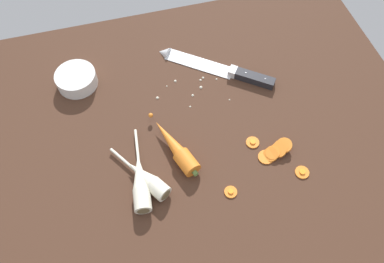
# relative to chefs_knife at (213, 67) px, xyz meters

# --- Properties ---
(ground_plane) EXTENTS (1.20, 0.90, 0.04)m
(ground_plane) POSITION_rel_chefs_knife_xyz_m (-0.12, -0.18, -0.03)
(ground_plane) COLOR #42281C
(chefs_knife) EXTENTS (0.30, 0.24, 0.04)m
(chefs_knife) POSITION_rel_chefs_knife_xyz_m (0.00, 0.00, 0.00)
(chefs_knife) COLOR silver
(chefs_knife) RESTS_ON ground_plane
(whole_carrot) EXTENTS (0.10, 0.20, 0.04)m
(whole_carrot) POSITION_rel_chefs_knife_xyz_m (-0.17, -0.24, 0.01)
(whole_carrot) COLOR orange
(whole_carrot) RESTS_ON ground_plane
(parsnip_front) EXTENTS (0.12, 0.17, 0.04)m
(parsnip_front) POSITION_rel_chefs_knife_xyz_m (-0.25, -0.30, 0.01)
(parsnip_front) COLOR silver
(parsnip_front) RESTS_ON ground_plane
(parsnip_mid_left) EXTENTS (0.05, 0.22, 0.04)m
(parsnip_mid_left) POSITION_rel_chefs_knife_xyz_m (-0.27, -0.30, 0.01)
(parsnip_mid_left) COLOR silver
(parsnip_mid_left) RESTS_ON ground_plane
(carrot_slice_stack) EXTENTS (0.09, 0.05, 0.03)m
(carrot_slice_stack) POSITION_rel_chefs_knife_xyz_m (0.07, -0.30, 0.00)
(carrot_slice_stack) COLOR orange
(carrot_slice_stack) RESTS_ON ground_plane
(carrot_slice_stray_near) EXTENTS (0.03, 0.03, 0.01)m
(carrot_slice_stray_near) POSITION_rel_chefs_knife_xyz_m (-0.07, -0.37, -0.00)
(carrot_slice_stray_near) COLOR orange
(carrot_slice_stray_near) RESTS_ON ground_plane
(carrot_slice_stray_mid) EXTENTS (0.03, 0.03, 0.01)m
(carrot_slice_stray_mid) POSITION_rel_chefs_knife_xyz_m (0.03, -0.26, -0.00)
(carrot_slice_stray_mid) COLOR orange
(carrot_slice_stray_mid) RESTS_ON ground_plane
(carrot_slice_stray_far) EXTENTS (0.03, 0.03, 0.01)m
(carrot_slice_stray_far) POSITION_rel_chefs_knife_xyz_m (0.11, -0.37, -0.00)
(carrot_slice_stray_far) COLOR orange
(carrot_slice_stray_far) RESTS_ON ground_plane
(prep_bowl) EXTENTS (0.11, 0.11, 0.04)m
(prep_bowl) POSITION_rel_chefs_knife_xyz_m (-0.38, 0.04, 0.01)
(prep_bowl) COLOR white
(prep_bowl) RESTS_ON ground_plane
(mince_crumbs) EXTENTS (0.19, 0.11, 0.01)m
(mince_crumbs) POSITION_rel_chefs_knife_xyz_m (-0.09, -0.05, -0.00)
(mince_crumbs) COLOR silver
(mince_crumbs) RESTS_ON ground_plane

